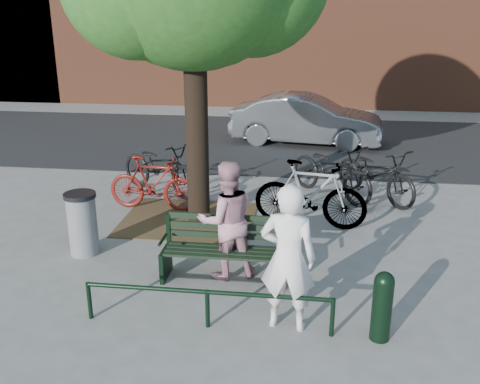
# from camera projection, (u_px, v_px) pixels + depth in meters

# --- Properties ---
(ground) EXTENTS (90.00, 90.00, 0.00)m
(ground) POSITION_uv_depth(u_px,v_px,m) (223.00, 280.00, 7.70)
(ground) COLOR gray
(ground) RESTS_ON ground
(dirt_pit) EXTENTS (2.40, 2.00, 0.02)m
(dirt_pit) POSITION_uv_depth(u_px,v_px,m) (189.00, 219.00, 9.88)
(dirt_pit) COLOR brown
(dirt_pit) RESTS_ON ground
(road) EXTENTS (40.00, 7.00, 0.01)m
(road) POSITION_uv_depth(u_px,v_px,m) (269.00, 141.00, 15.66)
(road) COLOR black
(road) RESTS_ON ground
(park_bench) EXTENTS (1.74, 0.54, 0.97)m
(park_bench) POSITION_uv_depth(u_px,v_px,m) (224.00, 247.00, 7.62)
(park_bench) COLOR black
(park_bench) RESTS_ON ground
(guard_railing) EXTENTS (3.06, 0.06, 0.51)m
(guard_railing) POSITION_uv_depth(u_px,v_px,m) (207.00, 298.00, 6.44)
(guard_railing) COLOR black
(guard_railing) RESTS_ON ground
(person_left) EXTENTS (0.72, 0.52, 1.84)m
(person_left) POSITION_uv_depth(u_px,v_px,m) (288.00, 258.00, 6.30)
(person_left) COLOR white
(person_left) RESTS_ON ground
(person_right) EXTENTS (1.03, 0.93, 1.74)m
(person_right) POSITION_uv_depth(u_px,v_px,m) (227.00, 220.00, 7.55)
(person_right) COLOR #BF838F
(person_right) RESTS_ON ground
(bollard) EXTENTS (0.23, 0.23, 0.88)m
(bollard) POSITION_uv_depth(u_px,v_px,m) (382.00, 304.00, 6.18)
(bollard) COLOR black
(bollard) RESTS_ON ground
(litter_bin) EXTENTS (0.50, 0.50, 1.01)m
(litter_bin) POSITION_uv_depth(u_px,v_px,m) (82.00, 223.00, 8.37)
(litter_bin) COLOR gray
(litter_bin) RESTS_ON ground
(bicycle_a) EXTENTS (2.24, 1.74, 1.13)m
(bicycle_a) POSITION_uv_depth(u_px,v_px,m) (160.00, 167.00, 11.15)
(bicycle_a) COLOR black
(bicycle_a) RESTS_ON ground
(bicycle_b) EXTENTS (1.79, 0.61, 1.06)m
(bicycle_b) POSITION_uv_depth(u_px,v_px,m) (153.00, 183.00, 10.22)
(bicycle_b) COLOR #60130D
(bicycle_b) RESTS_ON ground
(bicycle_c) EXTENTS (2.07, 2.06, 1.14)m
(bicycle_c) POSITION_uv_depth(u_px,v_px,m) (331.00, 170.00, 10.92)
(bicycle_c) COLOR black
(bicycle_c) RESTS_ON ground
(bicycle_d) EXTENTS (2.07, 0.89, 1.20)m
(bicycle_d) POSITION_uv_depth(u_px,v_px,m) (310.00, 194.00, 9.42)
(bicycle_d) COLOR gray
(bicycle_d) RESTS_ON ground
(bicycle_e) EXTENTS (1.91, 2.07, 1.10)m
(bicycle_e) POSITION_uv_depth(u_px,v_px,m) (376.00, 173.00, 10.77)
(bicycle_e) COLOR black
(bicycle_e) RESTS_ON ground
(parked_car) EXTENTS (4.41, 2.08, 1.40)m
(parked_car) POSITION_uv_depth(u_px,v_px,m) (306.00, 120.00, 15.15)
(parked_car) COLOR slate
(parked_car) RESTS_ON ground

